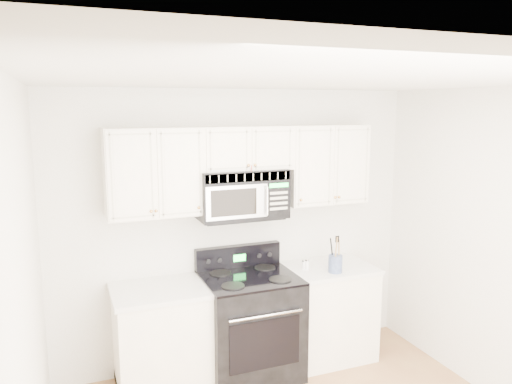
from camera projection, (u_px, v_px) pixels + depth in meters
name	position (u px, v px, depth m)	size (l,w,h in m)	color
room	(331.00, 290.00, 3.15)	(3.51, 3.51, 2.61)	#9C7946
base_cabinet_left	(164.00, 342.00, 4.33)	(0.86, 0.65, 0.92)	white
base_cabinet_right	(326.00, 314.00, 4.90)	(0.86, 0.65, 0.92)	white
range	(250.00, 323.00, 4.56)	(0.84, 0.76, 1.14)	black
upper_cabinets	(244.00, 164.00, 4.49)	(2.44, 0.37, 0.75)	white
microwave	(241.00, 193.00, 4.48)	(0.80, 0.45, 0.44)	black
utensil_crock	(335.00, 263.00, 4.63)	(0.13, 0.13, 0.34)	slate
shaker_salt	(307.00, 264.00, 4.71)	(0.04, 0.04, 0.10)	silver
shaker_pepper	(304.00, 264.00, 4.72)	(0.04, 0.04, 0.09)	silver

